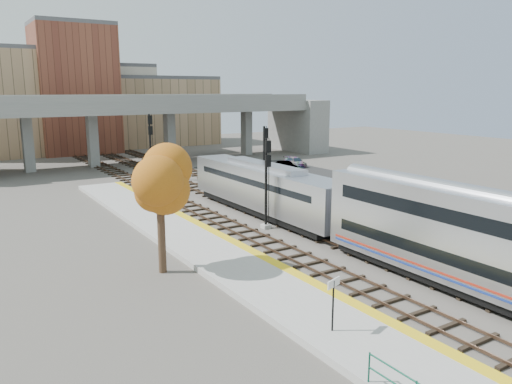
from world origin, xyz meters
TOP-DOWN VIEW (x-y plane):
  - ground at (0.00, 0.00)m, footprint 160.00×160.00m
  - platform at (-7.25, 0.00)m, footprint 4.50×60.00m
  - yellow_strip at (-5.35, 0.00)m, footprint 0.70×60.00m
  - tracks at (0.93, 12.50)m, footprint 10.70×95.00m
  - overpass at (4.92, 45.00)m, footprint 54.00×12.00m
  - buildings_far at (1.26, 66.57)m, footprint 43.00×21.00m
  - parking_lot at (14.00, 28.00)m, footprint 14.00×18.00m
  - locomotive at (1.00, 10.57)m, footprint 3.02×19.05m
  - signal_mast_near at (-1.10, 7.06)m, footprint 0.60×0.64m
  - signal_mast_mid at (3.00, 13.64)m, footprint 0.60×0.64m
  - signal_mast_far at (-1.10, 31.01)m, footprint 0.60×0.64m
  - station_sign at (-8.01, -8.48)m, footprint 0.87×0.33m
  - tree at (-11.10, 2.56)m, footprint 3.60×3.60m
  - car_a at (12.19, 22.40)m, footprint 2.02×3.33m
  - car_b at (15.62, 28.03)m, footprint 1.51×3.85m
  - car_c at (18.98, 30.52)m, footprint 2.09×4.28m

SIDE VIEW (x-z plane):
  - ground at x=0.00m, z-range 0.00..0.00m
  - parking_lot at x=14.00m, z-range 0.00..0.04m
  - tracks at x=0.93m, z-range -0.05..0.20m
  - platform at x=-7.25m, z-range 0.00..0.35m
  - yellow_strip at x=-5.35m, z-range 0.35..0.36m
  - car_a at x=12.19m, z-range 0.04..1.10m
  - car_c at x=18.98m, z-range 0.04..1.24m
  - car_b at x=15.62m, z-range 0.04..1.29m
  - station_sign at x=-8.01m, z-range 0.84..3.12m
  - locomotive at x=1.00m, z-range 0.23..4.33m
  - signal_mast_near at x=-1.10m, z-range -0.08..6.67m
  - signal_mast_mid at x=3.00m, z-range -0.02..7.04m
  - signal_mast_far at x=-1.10m, z-range 0.06..7.58m
  - tree at x=-11.10m, z-range 1.69..8.68m
  - overpass at x=4.92m, z-range 1.06..10.56m
  - buildings_far at x=1.26m, z-range -2.42..18.18m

